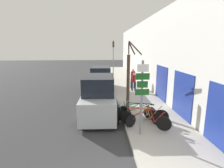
{
  "coord_description": "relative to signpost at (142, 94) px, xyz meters",
  "views": [
    {
      "loc": [
        -0.17,
        -3.44,
        3.87
      ],
      "look_at": [
        0.53,
        6.83,
        1.7
      ],
      "focal_mm": 28.0,
      "sensor_mm": 36.0,
      "label": 1
    }
  ],
  "objects": [
    {
      "name": "bicycle_3",
      "position": [
        0.39,
        1.36,
        -1.4
      ],
      "size": [
        2.48,
        0.97,
        0.98
      ],
      "rotation": [
        0.0,
        0.0,
        1.21
      ],
      "color": "black",
      "rests_on": "sidewalk_curb"
    },
    {
      "name": "bicycle_4",
      "position": [
        0.06,
        1.6,
        -1.44
      ],
      "size": [
        2.29,
        0.46,
        0.88
      ],
      "rotation": [
        0.0,
        0.0,
        1.69
      ],
      "color": "black",
      "rests_on": "sidewalk_curb"
    },
    {
      "name": "parked_car_1",
      "position": [
        -1.66,
        8.36,
        -0.96
      ],
      "size": [
        2.16,
        4.64,
        2.22
      ],
      "rotation": [
        0.0,
        0.0,
        -0.03
      ],
      "color": "#51565B",
      "rests_on": "ground"
    },
    {
      "name": "pedestrian_near",
      "position": [
        1.29,
        8.72,
        -0.77
      ],
      "size": [
        0.46,
        0.4,
        1.81
      ],
      "rotation": [
        0.0,
        0.0,
        3.41
      ],
      "color": "#1E2338",
      "rests_on": "sidewalk_curb"
    },
    {
      "name": "ground_plane",
      "position": [
        -1.54,
        7.73,
        -1.97
      ],
      "size": [
        80.0,
        80.0,
        0.0
      ],
      "primitive_type": "plane",
      "color": "#333335"
    },
    {
      "name": "sidewalk_curb",
      "position": [
        1.06,
        10.53,
        -1.89
      ],
      "size": [
        3.2,
        32.0,
        0.15
      ],
      "color": "#ADA89E",
      "rests_on": "ground"
    },
    {
      "name": "bicycle_0",
      "position": [
        0.34,
        0.65,
        -1.41
      ],
      "size": [
        2.19,
        1.13,
        0.95
      ],
      "rotation": [
        0.0,
        0.0,
        1.1
      ],
      "color": "black",
      "rests_on": "sidewalk_curb"
    },
    {
      "name": "traffic_light",
      "position": [
        -0.15,
        13.67,
        1.07
      ],
      "size": [
        0.2,
        0.3,
        4.5
      ],
      "color": "gray",
      "rests_on": "sidewalk_curb"
    },
    {
      "name": "building_facade",
      "position": [
        2.8,
        10.43,
        1.26
      ],
      "size": [
        0.23,
        32.0,
        6.5
      ],
      "color": "silver",
      "rests_on": "ground"
    },
    {
      "name": "parked_car_0",
      "position": [
        -1.81,
        2.77,
        -0.92
      ],
      "size": [
        2.18,
        4.63,
        2.32
      ],
      "rotation": [
        0.0,
        0.0,
        -0.04
      ],
      "color": "#B2B7BC",
      "rests_on": "ground"
    },
    {
      "name": "signpost",
      "position": [
        0.0,
        0.0,
        0.0
      ],
      "size": [
        0.58,
        0.12,
        3.21
      ],
      "color": "gray",
      "rests_on": "sidewalk_curb"
    },
    {
      "name": "street_tree",
      "position": [
        -0.01,
        3.36,
        0.11
      ],
      "size": [
        0.88,
        1.25,
        4.1
      ],
      "color": "#4C3828",
      "rests_on": "sidewalk_curb"
    },
    {
      "name": "bicycle_1",
      "position": [
        0.32,
        0.98,
        -1.45
      ],
      "size": [
        2.09,
        0.44,
        0.85
      ],
      "rotation": [
        0.0,
        0.0,
        1.46
      ],
      "color": "black",
      "rests_on": "sidewalk_curb"
    },
    {
      "name": "bicycle_2",
      "position": [
        0.33,
        1.14,
        -1.45
      ],
      "size": [
        1.78,
        1.21,
        0.85
      ],
      "rotation": [
        0.0,
        0.0,
        2.16
      ],
      "color": "black",
      "rests_on": "sidewalk_curb"
    },
    {
      "name": "pedestrian_far",
      "position": [
        1.19,
        7.78,
        -0.91
      ],
      "size": [
        0.41,
        0.35,
        1.57
      ],
      "rotation": [
        0.0,
        0.0,
        3.2
      ],
      "color": "#1E2338",
      "rests_on": "sidewalk_curb"
    }
  ]
}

